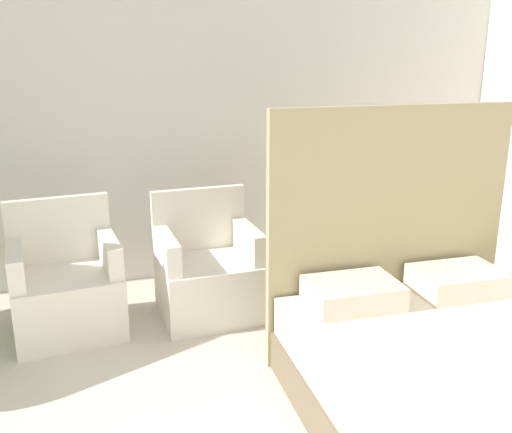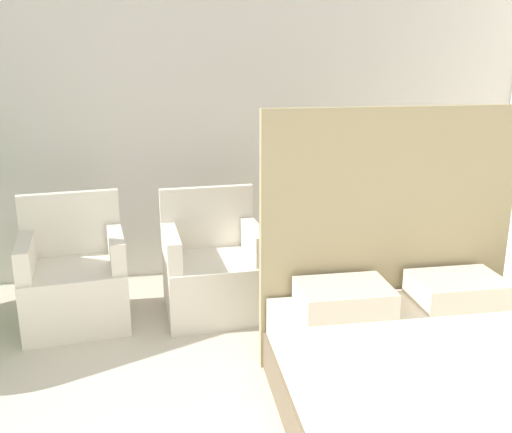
% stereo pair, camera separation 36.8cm
% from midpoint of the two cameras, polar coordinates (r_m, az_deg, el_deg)
% --- Properties ---
extents(wall_back, '(10.00, 0.06, 2.90)m').
position_cam_midpoint_polar(wall_back, '(4.72, -5.07, 11.06)').
color(wall_back, silver).
rests_on(wall_back, ground_plane).
extents(bed, '(1.56, 2.05, 1.57)m').
position_cam_midpoint_polar(bed, '(3.05, 22.64, -16.33)').
color(bed, brown).
rests_on(bed, ground_plane).
extents(armchair_near_window_left, '(0.77, 0.69, 0.90)m').
position_cam_midpoint_polar(armchair_near_window_left, '(4.18, -15.28, -6.62)').
color(armchair_near_window_left, silver).
rests_on(armchair_near_window_left, ground_plane).
extents(armchair_near_window_right, '(0.74, 0.66, 0.90)m').
position_cam_midpoint_polar(armchair_near_window_right, '(4.19, -1.76, -5.98)').
color(armchair_near_window_right, silver).
rests_on(armchair_near_window_right, ground_plane).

